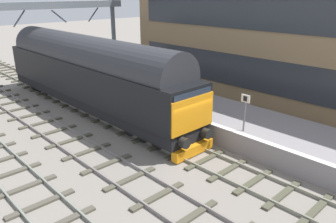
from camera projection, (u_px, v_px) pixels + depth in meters
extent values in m
plane|color=gray|center=(176.00, 147.00, 16.21)|extent=(140.00, 140.00, 0.00)
cube|color=gray|center=(165.00, 151.00, 15.72)|extent=(0.07, 60.00, 0.15)
cube|color=gray|center=(186.00, 142.00, 16.65)|extent=(0.07, 60.00, 0.15)
cube|color=#494737|center=(316.00, 210.00, 11.51)|extent=(2.50, 0.26, 0.09)
cube|color=#494737|center=(282.00, 195.00, 12.36)|extent=(2.50, 0.26, 0.09)
cube|color=#494737|center=(253.00, 182.00, 13.22)|extent=(2.50, 0.26, 0.09)
cube|color=#494737|center=(228.00, 170.00, 14.07)|extent=(2.50, 0.26, 0.09)
cube|color=#494737|center=(205.00, 160.00, 14.92)|extent=(2.50, 0.26, 0.09)
cube|color=#494737|center=(185.00, 151.00, 15.77)|extent=(2.50, 0.26, 0.09)
cube|color=#494737|center=(167.00, 143.00, 16.62)|extent=(2.50, 0.26, 0.09)
cube|color=#494737|center=(150.00, 135.00, 17.47)|extent=(2.50, 0.26, 0.09)
cube|color=#494737|center=(136.00, 129.00, 18.32)|extent=(2.50, 0.26, 0.09)
cube|color=#494737|center=(122.00, 122.00, 19.18)|extent=(2.50, 0.26, 0.09)
cube|color=#494737|center=(110.00, 117.00, 20.03)|extent=(2.50, 0.26, 0.09)
cube|color=#494737|center=(98.00, 112.00, 20.88)|extent=(2.50, 0.26, 0.09)
cube|color=#494737|center=(88.00, 107.00, 21.73)|extent=(2.50, 0.26, 0.09)
cube|color=#494737|center=(78.00, 103.00, 22.58)|extent=(2.50, 0.26, 0.09)
cube|color=#494737|center=(69.00, 99.00, 23.43)|extent=(2.50, 0.26, 0.09)
cube|color=#494737|center=(61.00, 95.00, 24.28)|extent=(2.50, 0.26, 0.09)
cube|color=#494737|center=(53.00, 91.00, 25.14)|extent=(2.50, 0.26, 0.09)
cube|color=#494737|center=(46.00, 88.00, 25.99)|extent=(2.50, 0.26, 0.09)
cube|color=#494737|center=(39.00, 85.00, 26.84)|extent=(2.50, 0.26, 0.09)
cube|color=#494737|center=(33.00, 82.00, 27.69)|extent=(2.50, 0.26, 0.09)
cube|color=#494737|center=(27.00, 79.00, 28.54)|extent=(2.50, 0.26, 0.09)
cube|color=#494737|center=(21.00, 77.00, 29.39)|extent=(2.50, 0.26, 0.09)
cube|color=#494737|center=(16.00, 75.00, 30.25)|extent=(2.50, 0.26, 0.09)
cube|color=#494737|center=(11.00, 72.00, 31.10)|extent=(2.50, 0.26, 0.09)
cube|color=#494737|center=(6.00, 70.00, 31.95)|extent=(2.50, 0.26, 0.09)
cube|color=#494737|center=(1.00, 68.00, 32.80)|extent=(2.50, 0.26, 0.09)
cube|color=slate|center=(103.00, 177.00, 13.51)|extent=(0.07, 60.00, 0.15)
cube|color=slate|center=(132.00, 165.00, 14.44)|extent=(0.07, 60.00, 0.15)
cube|color=#4A4739|center=(191.00, 217.00, 11.14)|extent=(2.50, 0.26, 0.09)
cube|color=#4A4739|center=(158.00, 196.00, 12.28)|extent=(2.50, 0.26, 0.09)
cube|color=#4A4739|center=(130.00, 179.00, 13.41)|extent=(2.50, 0.26, 0.09)
cube|color=#4A4739|center=(107.00, 164.00, 14.55)|extent=(2.50, 0.26, 0.09)
cube|color=#4A4739|center=(87.00, 152.00, 15.68)|extent=(2.50, 0.26, 0.09)
cube|color=#4A4739|center=(70.00, 141.00, 16.82)|extent=(2.50, 0.26, 0.09)
cube|color=#4A4739|center=(55.00, 131.00, 17.95)|extent=(2.50, 0.26, 0.09)
cube|color=#4A4739|center=(41.00, 123.00, 19.09)|extent=(2.50, 0.26, 0.09)
cube|color=#4A4739|center=(29.00, 116.00, 20.22)|extent=(2.50, 0.26, 0.09)
cube|color=#4A4739|center=(19.00, 109.00, 21.36)|extent=(2.50, 0.26, 0.09)
cube|color=#4A4739|center=(9.00, 103.00, 22.50)|extent=(2.50, 0.26, 0.09)
cube|color=#4A4739|center=(1.00, 98.00, 23.63)|extent=(2.50, 0.26, 0.09)
cube|color=gray|center=(21.00, 212.00, 11.35)|extent=(0.07, 60.00, 0.15)
cube|color=gray|center=(60.00, 195.00, 12.28)|extent=(0.07, 60.00, 0.15)
cube|color=#4C483D|center=(41.00, 204.00, 11.83)|extent=(2.50, 0.26, 0.09)
cube|color=#4C483D|center=(25.00, 187.00, 12.82)|extent=(2.50, 0.26, 0.09)
cube|color=#4C483D|center=(11.00, 173.00, 13.82)|extent=(2.50, 0.26, 0.09)
cube|color=gray|center=(222.00, 119.00, 18.38)|extent=(4.00, 44.00, 1.00)
cube|color=white|center=(200.00, 119.00, 17.00)|extent=(0.30, 44.00, 0.01)
cube|color=#987A54|center=(334.00, 17.00, 19.22)|extent=(4.14, 30.49, 11.48)
cube|color=#31353B|center=(309.00, 85.00, 19.09)|extent=(0.06, 28.05, 2.14)
cube|color=#31353B|center=(319.00, 16.00, 17.79)|extent=(0.06, 28.05, 2.14)
cube|color=black|center=(91.00, 97.00, 21.16)|extent=(2.56, 17.41, 0.60)
cube|color=black|center=(89.00, 76.00, 20.71)|extent=(2.70, 17.41, 2.10)
cylinder|color=#2C2D32|center=(87.00, 57.00, 20.29)|extent=(2.56, 16.02, 2.57)
cube|color=orange|center=(193.00, 114.00, 14.80)|extent=(2.65, 0.08, 1.58)
cube|color=#232D3D|center=(193.00, 98.00, 14.57)|extent=(2.38, 0.04, 0.64)
cube|color=#232D3D|center=(107.00, 68.00, 21.49)|extent=(0.04, 12.19, 0.44)
cylinder|color=black|center=(184.00, 143.00, 14.54)|extent=(0.48, 0.35, 0.48)
cylinder|color=black|center=(206.00, 133.00, 15.52)|extent=(0.48, 0.35, 0.48)
cube|color=orange|center=(193.00, 150.00, 15.35)|extent=(2.43, 0.36, 0.47)
cylinder|color=black|center=(169.00, 135.00, 16.37)|extent=(1.64, 1.04, 1.04)
cylinder|color=black|center=(154.00, 128.00, 17.12)|extent=(1.64, 1.04, 1.04)
cylinder|color=black|center=(140.00, 123.00, 17.87)|extent=(1.64, 1.04, 1.04)
cylinder|color=black|center=(55.00, 86.00, 24.67)|extent=(1.64, 1.04, 1.04)
cylinder|color=black|center=(49.00, 84.00, 25.42)|extent=(1.64, 1.04, 1.04)
cylinder|color=black|center=(42.00, 81.00, 26.17)|extent=(1.64, 1.04, 1.04)
cylinder|color=slate|center=(245.00, 113.00, 15.30)|extent=(0.08, 0.08, 1.76)
cube|color=white|center=(246.00, 99.00, 15.04)|extent=(0.05, 0.44, 0.36)
cube|color=black|center=(245.00, 99.00, 15.03)|extent=(0.01, 0.20, 0.24)
cylinder|color=#2D2830|center=(190.00, 102.00, 18.35)|extent=(0.13, 0.13, 0.84)
cylinder|color=#2D2830|center=(187.00, 101.00, 18.43)|extent=(0.13, 0.13, 0.84)
cylinder|color=#476849|center=(188.00, 89.00, 18.16)|extent=(0.44, 0.44, 0.56)
sphere|color=tan|center=(189.00, 82.00, 18.02)|extent=(0.22, 0.22, 0.22)
cylinder|color=#476849|center=(192.00, 90.00, 18.07)|extent=(0.09, 0.09, 0.52)
cylinder|color=#476849|center=(185.00, 89.00, 18.24)|extent=(0.09, 0.09, 0.52)
cylinder|color=slate|center=(114.00, 42.00, 29.09)|extent=(0.36, 0.36, 5.97)
cube|color=slate|center=(17.00, 6.00, 22.92)|extent=(16.04, 2.00, 0.50)
cylinder|color=slate|center=(19.00, 18.00, 23.21)|extent=(0.98, 0.10, 1.14)
cylinder|color=slate|center=(59.00, 16.00, 25.13)|extent=(1.13, 0.10, 0.98)
cylinder|color=slate|center=(93.00, 15.00, 27.05)|extent=(1.02, 0.10, 1.10)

